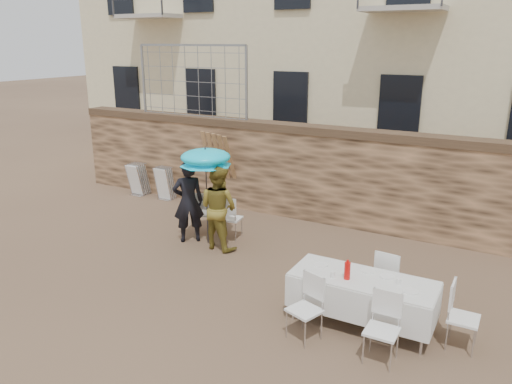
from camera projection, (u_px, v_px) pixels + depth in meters
The scene contains 17 objects.
ground at pixel (169, 306), 8.03m from camera, with size 80.00×80.00×0.00m, color brown.
stone_wall at pixel (298, 172), 11.90m from camera, with size 13.00×0.50×2.20m, color brown.
chain_link_fence at pixel (192, 82), 12.71m from camera, with size 3.20×0.06×1.80m, color gray, non-canonical shape.
man_suit at pixel (188, 202), 10.42m from camera, with size 0.64×0.42×1.75m, color black.
woman_dress at pixel (218, 208), 10.08m from camera, with size 0.84×0.66×1.74m, color #AB9434.
umbrella at pixel (206, 160), 10.06m from camera, with size 1.06×1.06×1.91m.
couple_chair_left at pixel (204, 212), 11.00m from camera, with size 0.48×0.48×0.96m, color white, non-canonical shape.
couple_chair_right at pixel (231, 217), 10.68m from camera, with size 0.48×0.48×0.96m, color white, non-canonical shape.
banquet_table at pixel (363, 281), 7.30m from camera, with size 2.10×0.85×0.78m.
soda_bottle at pixel (347, 271), 7.22m from camera, with size 0.09×0.09×0.26m, color red.
table_chair_front_left at pixel (304, 309), 7.02m from camera, with size 0.48×0.48×0.96m, color white, non-canonical shape.
table_chair_front_right at pixel (382, 329), 6.52m from camera, with size 0.48×0.48×0.96m, color white, non-canonical shape.
table_chair_back at pixel (389, 277), 7.95m from camera, with size 0.48×0.48×0.96m, color white, non-canonical shape.
table_chair_side at pixel (464, 317), 6.81m from camera, with size 0.48×0.48×0.96m, color white, non-canonical shape.
chair_stack_left at pixel (142, 178), 13.85m from camera, with size 0.46×0.47×0.92m, color white, non-canonical shape.
chair_stack_right at pixel (168, 182), 13.44m from camera, with size 0.46×0.40×0.92m, color white, non-canonical shape.
wood_planks at pixel (219, 169), 12.60m from camera, with size 0.70×0.20×2.00m, color #A37749, non-canonical shape.
Camera 1 is at (4.68, -5.59, 4.09)m, focal length 35.00 mm.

